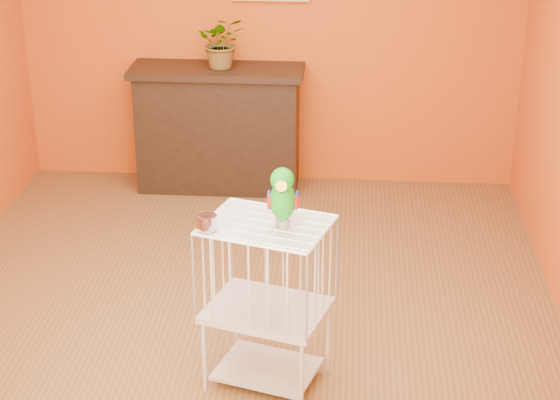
{
  "coord_description": "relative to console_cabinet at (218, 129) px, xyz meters",
  "views": [
    {
      "loc": [
        0.65,
        -5.05,
        3.02
      ],
      "look_at": [
        0.31,
        -0.67,
        1.08
      ],
      "focal_mm": 60.0,
      "sensor_mm": 36.0,
      "label": 1
    }
  ],
  "objects": [
    {
      "name": "parrot",
      "position": [
        0.73,
        -2.76,
        0.63
      ],
      "size": [
        0.17,
        0.3,
        0.34
      ],
      "rotation": [
        0.0,
        0.0,
        0.02
      ],
      "color": "#59544C",
      "rests_on": "birdcage"
    },
    {
      "name": "birdcage",
      "position": [
        0.64,
        -2.72,
        -0.01
      ],
      "size": [
        0.73,
        0.64,
        0.96
      ],
      "rotation": [
        0.0,
        0.0,
        -0.3
      ],
      "color": "beige",
      "rests_on": "ground"
    },
    {
      "name": "room_shell",
      "position": [
        0.4,
        -2.01,
        1.08
      ],
      "size": [
        4.5,
        4.5,
        4.5
      ],
      "color": "#C64512",
      "rests_on": "ground"
    },
    {
      "name": "potted_plant",
      "position": [
        0.05,
        0.01,
        0.66
      ],
      "size": [
        0.42,
        0.46,
        0.32
      ],
      "primitive_type": "imported",
      "rotation": [
        0.0,
        0.0,
        0.14
      ],
      "color": "#26722D",
      "rests_on": "console_cabinet"
    },
    {
      "name": "ground",
      "position": [
        0.4,
        -2.01,
        -0.51
      ],
      "size": [
        4.5,
        4.5,
        0.0
      ],
      "primitive_type": "plane",
      "color": "brown",
      "rests_on": "ground"
    },
    {
      "name": "feed_cup",
      "position": [
        0.35,
        -2.81,
        0.5
      ],
      "size": [
        0.11,
        0.11,
        0.07
      ],
      "primitive_type": "cylinder",
      "color": "silver",
      "rests_on": "birdcage"
    },
    {
      "name": "console_cabinet",
      "position": [
        0.0,
        0.0,
        0.0
      ],
      "size": [
        1.36,
        0.49,
        1.01
      ],
      "color": "black",
      "rests_on": "ground"
    }
  ]
}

